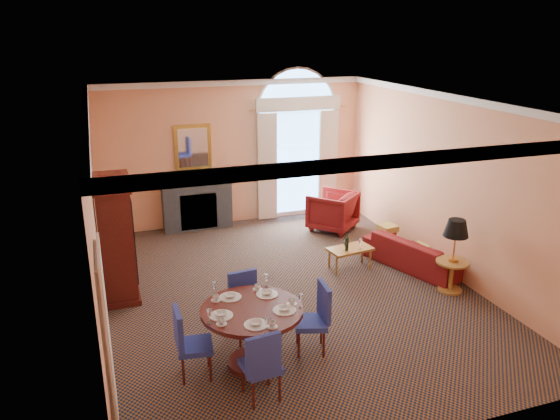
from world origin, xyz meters
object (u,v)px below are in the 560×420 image
object	(u,v)px
sofa	(414,252)
armchair	(333,211)
coffee_table	(350,249)
dining_table	(252,323)
side_table	(454,246)
armoire	(116,240)

from	to	relation	value
sofa	armchair	distance (m)	2.41
armchair	coffee_table	xyz separation A→B (m)	(-0.55, -2.02, -0.04)
dining_table	side_table	bearing A→B (deg)	14.60
sofa	coffee_table	distance (m)	1.23
armchair	coffee_table	distance (m)	2.10
dining_table	armchair	xyz separation A→B (m)	(3.09, 4.37, -0.20)
armchair	armoire	bearing A→B (deg)	-20.77
dining_table	coffee_table	size ratio (longest dim) A/B	1.55
armoire	sofa	bearing A→B (deg)	-6.43
armchair	coffee_table	size ratio (longest dim) A/B	1.09
sofa	armchair	bearing A→B (deg)	-4.18
armchair	side_table	size ratio (longest dim) A/B	0.75
sofa	armchair	xyz separation A→B (m)	(-0.64, 2.32, 0.14)
side_table	sofa	bearing A→B (deg)	92.69
coffee_table	sofa	bearing A→B (deg)	-22.64
armoire	sofa	size ratio (longest dim) A/B	1.03
armchair	sofa	bearing A→B (deg)	64.10
armchair	side_table	xyz separation A→B (m)	(0.69, -3.39, 0.40)
armoire	coffee_table	world-z (taller)	armoire
armoire	dining_table	bearing A→B (deg)	-59.78
sofa	side_table	bearing A→B (deg)	163.18
armchair	side_table	bearing A→B (deg)	60.23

